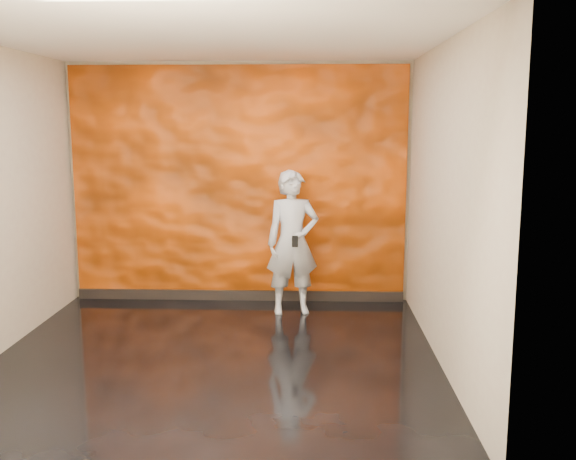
# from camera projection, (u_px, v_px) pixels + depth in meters

# --- Properties ---
(room) EXTENTS (4.02, 4.02, 2.81)m
(room) POSITION_uv_depth(u_px,v_px,m) (213.00, 205.00, 5.57)
(room) COLOR black
(room) RESTS_ON ground
(feature_wall) EXTENTS (3.90, 0.06, 2.75)m
(feature_wall) POSITION_uv_depth(u_px,v_px,m) (239.00, 185.00, 7.51)
(feature_wall) COLOR #FC5405
(feature_wall) RESTS_ON ground
(baseboard) EXTENTS (3.90, 0.04, 0.12)m
(baseboard) POSITION_uv_depth(u_px,v_px,m) (240.00, 295.00, 7.69)
(baseboard) COLOR black
(baseboard) RESTS_ON ground
(man) EXTENTS (0.64, 0.48, 1.59)m
(man) POSITION_uv_depth(u_px,v_px,m) (293.00, 242.00, 7.07)
(man) COLOR #90939D
(man) RESTS_ON ground
(phone) EXTENTS (0.07, 0.01, 0.12)m
(phone) POSITION_uv_depth(u_px,v_px,m) (295.00, 241.00, 6.84)
(phone) COLOR black
(phone) RESTS_ON man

